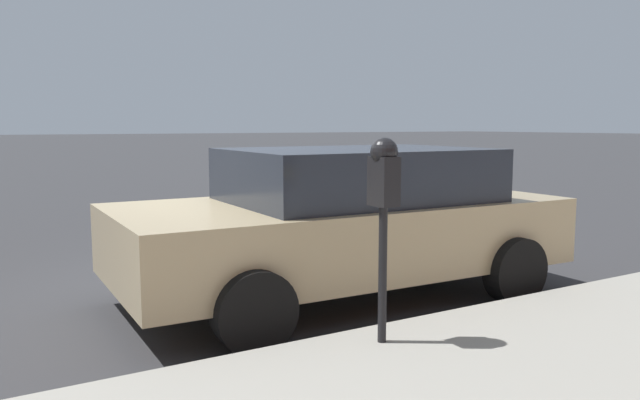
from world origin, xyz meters
TOP-DOWN VIEW (x-y plane):
  - ground_plane at (0.00, 0.00)m, footprint 220.00×220.00m
  - parking_meter at (-2.52, -0.31)m, footprint 0.21×0.19m
  - car_tan at (-0.91, -1.05)m, footprint 2.24×4.37m

SIDE VIEW (x-z plane):
  - ground_plane at x=0.00m, z-range 0.00..0.00m
  - car_tan at x=-0.91m, z-range 0.05..1.51m
  - parking_meter at x=-2.52m, z-range 0.55..1.98m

